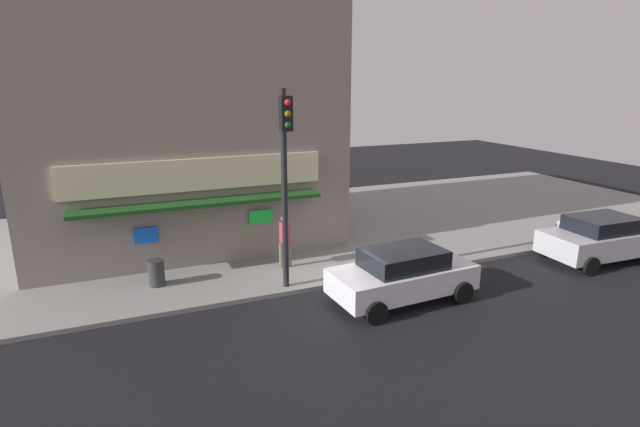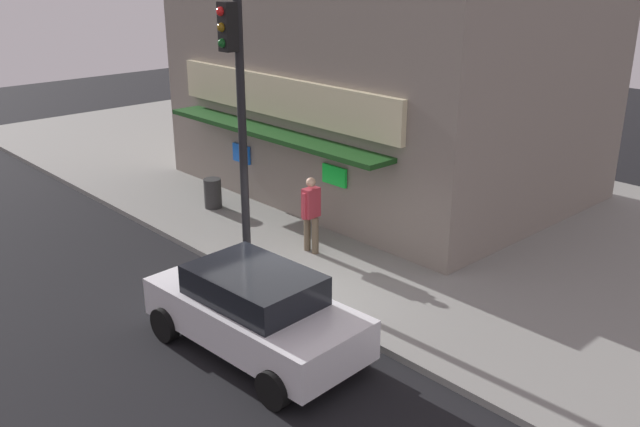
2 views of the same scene
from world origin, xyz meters
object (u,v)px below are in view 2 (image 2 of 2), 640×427
at_px(pedestrian, 311,212).
at_px(parked_car_white, 255,310).
at_px(traffic_light, 237,99).
at_px(trash_can, 213,193).

height_order(pedestrian, parked_car_white, pedestrian).
relative_size(traffic_light, pedestrian, 3.24).
relative_size(trash_can, parked_car_white, 0.19).
bearing_deg(pedestrian, trash_can, 178.98).
relative_size(traffic_light, trash_can, 7.18).
bearing_deg(trash_can, traffic_light, -24.73).
distance_m(trash_can, parked_car_white, 7.35).
bearing_deg(pedestrian, traffic_light, -106.88).
bearing_deg(pedestrian, parked_car_white, -55.64).
height_order(traffic_light, pedestrian, traffic_light).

